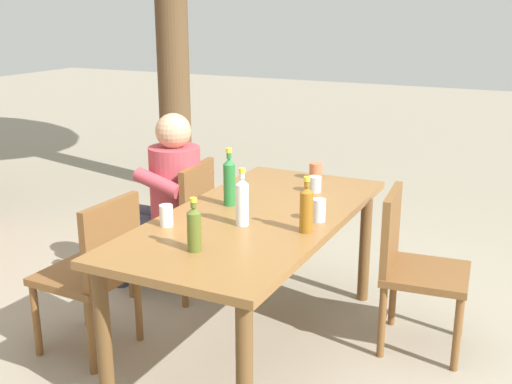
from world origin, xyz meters
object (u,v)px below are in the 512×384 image
at_px(chair_near_right, 411,262).
at_px(chair_far_right, 181,221).
at_px(dining_table, 256,231).
at_px(bottle_amber, 306,208).
at_px(cup_glass, 319,210).
at_px(cup_white, 166,215).
at_px(cup_terracotta, 316,171).
at_px(chair_far_left, 96,268).
at_px(cup_steel, 315,184).
at_px(bottle_olive, 194,228).
at_px(bottle_green, 229,181).
at_px(bottle_clear, 242,201).
at_px(person_in_white_shirt, 165,194).

bearing_deg(chair_near_right, chair_far_right, 89.40).
xyz_separation_m(dining_table, bottle_amber, (-0.13, -0.33, 0.21)).
bearing_deg(cup_glass, dining_table, 97.14).
distance_m(chair_near_right, bottle_amber, 0.78).
distance_m(cup_white, cup_terracotta, 1.19).
xyz_separation_m(bottle_amber, cup_terracotta, (0.92, 0.30, -0.07)).
height_order(chair_far_right, chair_far_left, same).
bearing_deg(cup_terracotta, bottle_amber, -161.80).
height_order(chair_far_left, cup_steel, chair_far_left).
bearing_deg(cup_white, cup_glass, -58.51).
xyz_separation_m(bottle_olive, bottle_green, (0.65, 0.18, 0.03)).
relative_size(bottle_amber, cup_steel, 2.98).
xyz_separation_m(bottle_clear, cup_terracotta, (0.97, -0.01, -0.07)).
height_order(bottle_amber, cup_white, bottle_amber).
bearing_deg(cup_terracotta, chair_far_left, 147.66).
bearing_deg(dining_table, cup_glass, -82.86).
bearing_deg(bottle_olive, cup_white, 53.45).
height_order(person_in_white_shirt, bottle_olive, person_in_white_shirt).
bearing_deg(bottle_clear, dining_table, 4.30).
distance_m(chair_far_right, person_in_white_shirt, 0.20).
bearing_deg(bottle_green, cup_terracotta, -17.51).
height_order(bottle_amber, cup_glass, bottle_amber).
bearing_deg(cup_steel, bottle_olive, 172.40).
distance_m(chair_far_left, cup_steel, 1.30).
height_order(chair_far_right, cup_glass, cup_glass).
relative_size(chair_near_right, bottle_clear, 3.01).
bearing_deg(bottle_clear, person_in_white_shirt, 55.53).
xyz_separation_m(bottle_clear, cup_glass, (0.22, -0.32, -0.07)).
xyz_separation_m(person_in_white_shirt, bottle_green, (-0.33, -0.64, 0.25)).
bearing_deg(cup_white, bottle_green, -15.22).
xyz_separation_m(chair_far_left, bottle_clear, (0.23, -0.75, 0.40)).
bearing_deg(cup_steel, cup_glass, -156.66).
relative_size(bottle_clear, bottle_green, 0.91).
relative_size(bottle_green, cup_steel, 3.44).
height_order(chair_near_right, bottle_green, bottle_green).
bearing_deg(bottle_olive, chair_far_left, 77.16).
bearing_deg(cup_white, person_in_white_shirt, 34.68).
relative_size(bottle_amber, bottle_clear, 0.95).
xyz_separation_m(dining_table, cup_steel, (0.52, -0.13, 0.14)).
bearing_deg(cup_white, cup_steel, -26.87).
bearing_deg(chair_far_left, cup_steel, -42.83).
xyz_separation_m(bottle_clear, bottle_green, (0.26, 0.21, 0.01)).
xyz_separation_m(bottle_olive, bottle_amber, (0.44, -0.35, 0.01)).
height_order(bottle_amber, bottle_clear, bottle_clear).
height_order(chair_far_right, cup_steel, chair_far_right).
xyz_separation_m(chair_far_left, cup_white, (0.06, -0.42, 0.33)).
bearing_deg(chair_near_right, bottle_olive, 142.23).
bearing_deg(dining_table, bottle_amber, -111.92).
relative_size(chair_far_left, bottle_green, 2.76).
bearing_deg(chair_far_right, dining_table, -119.51).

